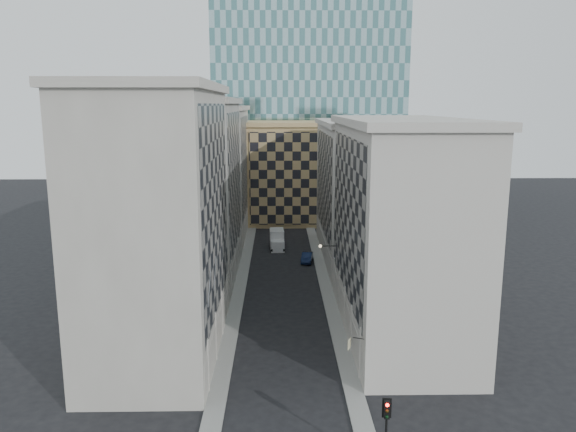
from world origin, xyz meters
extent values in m
plane|color=black|center=(0.00, 0.00, 0.00)|extent=(260.00, 260.00, 0.00)
cube|color=gray|center=(-5.25, 30.00, 0.07)|extent=(1.50, 100.00, 0.15)
cube|color=gray|center=(5.25, 30.00, 0.07)|extent=(1.50, 100.00, 0.15)
cube|color=#A39D93|center=(-11.00, 11.00, 11.50)|extent=(10.00, 22.00, 23.00)
cube|color=gray|center=(-6.12, 11.00, 13.00)|extent=(0.25, 19.36, 18.00)
cube|color=#A39D93|center=(-6.20, 11.00, 1.60)|extent=(0.45, 21.12, 3.20)
cube|color=#A39D93|center=(-11.00, 11.00, 23.35)|extent=(10.80, 22.80, 0.70)
cylinder|color=#A39D93|center=(-6.35, 2.75, 2.20)|extent=(0.90, 0.90, 4.40)
cylinder|color=#A39D93|center=(-6.35, 8.25, 2.20)|extent=(0.90, 0.90, 4.40)
cylinder|color=#A39D93|center=(-6.35, 13.75, 2.20)|extent=(0.90, 0.90, 4.40)
cylinder|color=#A39D93|center=(-6.35, 19.25, 2.20)|extent=(0.90, 0.90, 4.40)
cube|color=gray|center=(-11.00, 33.00, 11.00)|extent=(10.00, 22.00, 22.00)
cube|color=gray|center=(-6.12, 33.00, 12.50)|extent=(0.25, 19.36, 17.00)
cube|color=gray|center=(-6.20, 33.00, 1.60)|extent=(0.45, 21.12, 3.20)
cube|color=gray|center=(-11.00, 33.00, 22.35)|extent=(10.80, 22.80, 0.70)
cylinder|color=gray|center=(-6.35, 24.75, 2.20)|extent=(0.90, 0.90, 4.40)
cylinder|color=gray|center=(-6.35, 30.25, 2.20)|extent=(0.90, 0.90, 4.40)
cylinder|color=gray|center=(-6.35, 35.75, 2.20)|extent=(0.90, 0.90, 4.40)
cylinder|color=gray|center=(-6.35, 41.25, 2.20)|extent=(0.90, 0.90, 4.40)
cube|color=#A39D93|center=(-11.00, 55.00, 10.50)|extent=(10.00, 22.00, 21.00)
cube|color=gray|center=(-6.12, 55.00, 12.00)|extent=(0.25, 19.36, 16.00)
cube|color=#A39D93|center=(-6.20, 55.00, 1.60)|extent=(0.45, 21.12, 3.20)
cube|color=#A39D93|center=(-11.00, 55.00, 21.35)|extent=(10.80, 22.80, 0.70)
cylinder|color=#A39D93|center=(-6.35, 46.75, 2.20)|extent=(0.90, 0.90, 4.40)
cylinder|color=#A39D93|center=(-6.35, 52.25, 2.20)|extent=(0.90, 0.90, 4.40)
cylinder|color=#A39D93|center=(-6.35, 57.75, 2.20)|extent=(0.90, 0.90, 4.40)
cylinder|color=#A39D93|center=(-6.35, 63.25, 2.20)|extent=(0.90, 0.90, 4.40)
cube|color=#B8B2A8|center=(11.00, 15.00, 10.00)|extent=(10.00, 26.00, 20.00)
cube|color=gray|center=(6.12, 15.00, 11.50)|extent=(0.25, 22.88, 15.00)
cube|color=#B8B2A8|center=(6.20, 15.00, 1.60)|extent=(0.45, 24.96, 3.20)
cube|color=#B8B2A8|center=(11.00, 15.00, 20.35)|extent=(10.80, 26.80, 0.70)
cylinder|color=#B8B2A8|center=(6.35, 4.60, 2.20)|extent=(0.90, 0.90, 4.40)
cylinder|color=#B8B2A8|center=(6.35, 9.80, 2.20)|extent=(0.90, 0.90, 4.40)
cylinder|color=#B8B2A8|center=(6.35, 15.00, 2.20)|extent=(0.90, 0.90, 4.40)
cylinder|color=#B8B2A8|center=(6.35, 20.20, 2.20)|extent=(0.90, 0.90, 4.40)
cylinder|color=#B8B2A8|center=(6.35, 25.40, 2.20)|extent=(0.90, 0.90, 4.40)
cube|color=#B8B2A8|center=(11.00, 42.00, 9.50)|extent=(10.00, 28.00, 19.00)
cube|color=gray|center=(6.12, 42.00, 11.00)|extent=(0.25, 24.64, 14.00)
cube|color=#B8B2A8|center=(6.20, 42.00, 1.60)|extent=(0.45, 26.88, 3.20)
cube|color=#B8B2A8|center=(11.00, 42.00, 19.35)|extent=(10.80, 28.80, 0.70)
cube|color=tan|center=(2.00, 68.00, 9.00)|extent=(16.00, 14.00, 18.00)
cube|color=tan|center=(2.00, 60.90, 9.00)|extent=(15.20, 0.25, 16.50)
cube|color=tan|center=(2.00, 68.00, 18.40)|extent=(16.80, 14.80, 0.80)
cube|color=#302B25|center=(0.00, 82.00, 14.00)|extent=(6.00, 6.00, 28.00)
cube|color=#302B25|center=(0.00, 82.00, 28.70)|extent=(7.00, 7.00, 1.40)
cone|color=#302B25|center=(0.00, 82.00, 39.40)|extent=(7.20, 7.20, 20.00)
cylinder|color=gray|center=(-5.90, 4.00, 8.00)|extent=(0.10, 2.33, 2.33)
cylinder|color=gray|center=(-5.90, 8.00, 8.00)|extent=(0.10, 2.33, 2.33)
cylinder|color=black|center=(5.10, 24.00, 6.20)|extent=(1.80, 0.08, 0.08)
sphere|color=#FFE5B2|center=(4.20, 24.00, 6.20)|extent=(0.36, 0.36, 0.36)
cube|color=black|center=(5.90, -6.90, 4.02)|extent=(0.39, 0.33, 1.14)
cube|color=black|center=(5.92, -6.71, 4.02)|extent=(0.57, 0.12, 1.29)
sphere|color=#FF0C07|center=(5.88, -7.06, 4.40)|extent=(0.21, 0.21, 0.21)
sphere|color=#331E05|center=(5.88, -7.06, 4.02)|extent=(0.21, 0.21, 0.21)
sphere|color=black|center=(5.88, -7.06, 3.64)|extent=(0.21, 0.21, 0.21)
cube|color=silver|center=(-0.65, 45.20, 0.83)|extent=(2.12, 2.30, 1.65)
cube|color=silver|center=(-0.77, 47.59, 1.42)|extent=(2.26, 3.40, 2.85)
cylinder|color=black|center=(-1.54, 44.42, 0.41)|extent=(0.31, 0.84, 0.83)
cylinder|color=black|center=(0.30, 44.51, 0.41)|extent=(0.31, 0.84, 0.83)
cylinder|color=black|center=(-1.73, 48.64, 0.41)|extent=(0.31, 0.84, 0.83)
cylinder|color=black|center=(0.10, 48.73, 0.41)|extent=(0.31, 0.84, 0.83)
imported|color=#0F1A38|center=(3.50, 39.12, 0.68)|extent=(1.98, 4.27, 1.36)
cylinder|color=black|center=(5.60, 3.00, 4.24)|extent=(0.84, 0.39, 0.06)
cube|color=beige|center=(4.90, 3.00, 3.80)|extent=(0.36, 0.74, 0.77)
camera|label=1|loc=(-0.58, -37.38, 21.94)|focal=35.00mm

